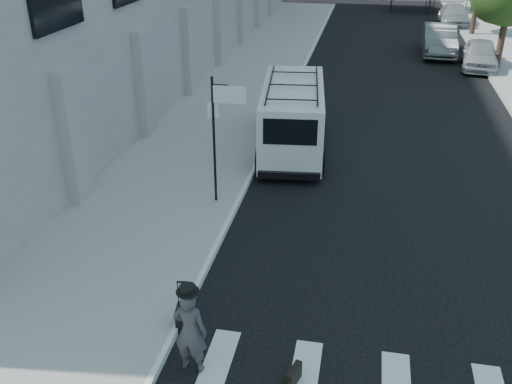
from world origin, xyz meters
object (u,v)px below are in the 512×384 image
at_px(parked_car_b, 439,40).
at_px(businessman, 190,332).
at_px(parked_car_c, 454,15).
at_px(cargo_van, 293,116).
at_px(suitcase, 183,318).
at_px(parked_car_a, 480,54).
at_px(briefcase, 294,376).

bearing_deg(parked_car_b, businessman, -102.57).
bearing_deg(parked_car_b, parked_car_c, 80.14).
xyz_separation_m(cargo_van, parked_car_b, (6.11, 15.48, -0.36)).
height_order(suitcase, parked_car_b, parked_car_b).
bearing_deg(parked_car_a, parked_car_b, 129.13).
relative_size(businessman, cargo_van, 0.27).
bearing_deg(businessman, suitcase, -59.16).
distance_m(briefcase, parked_car_a, 24.28).
distance_m(suitcase, cargo_van, 9.81).
relative_size(suitcase, parked_car_b, 0.21).
xyz_separation_m(briefcase, parked_car_c, (6.37, 35.48, 0.52)).
bearing_deg(businessman, parked_car_b, -99.25).
height_order(briefcase, suitcase, suitcase).
height_order(suitcase, cargo_van, cargo_van).
relative_size(parked_car_a, parked_car_b, 0.86).
relative_size(businessman, suitcase, 1.66).
bearing_deg(parked_car_a, businessman, -102.94).
relative_size(businessman, parked_car_c, 0.35).
bearing_deg(briefcase, parked_car_c, 96.57).
height_order(cargo_van, parked_car_c, cargo_van).
bearing_deg(parked_car_c, parked_car_a, -88.40).
bearing_deg(cargo_van, parked_car_c, 66.03).
bearing_deg(briefcase, suitcase, 173.51).
bearing_deg(parked_car_a, parked_car_c, 96.36).
bearing_deg(suitcase, parked_car_a, 60.54).
bearing_deg(parked_car_a, briefcase, -98.84).
xyz_separation_m(briefcase, suitcase, (-2.33, 1.00, 0.10)).
height_order(businessman, parked_car_b, businessman).
bearing_deg(parked_car_a, suitcase, -104.84).
bearing_deg(parked_car_c, briefcase, -98.57).
distance_m(businessman, parked_car_a, 24.82).
relative_size(briefcase, parked_car_a, 0.10).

